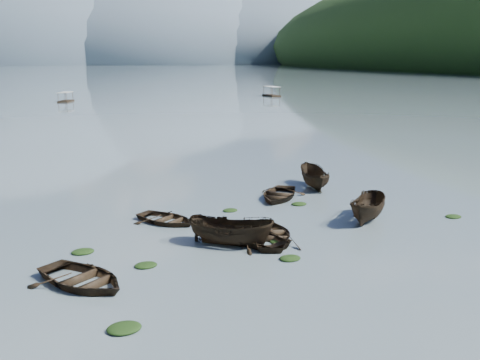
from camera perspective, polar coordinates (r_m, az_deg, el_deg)
name	(u,v)px	position (r m, az deg, el deg)	size (l,w,h in m)	color
ground_plane	(334,282)	(24.13, 9.96, -10.71)	(2400.00, 2400.00, 0.00)	slate
haze_mtn_b	(8,63)	(920.38, -23.49, 11.34)	(520.00, 520.00, 340.00)	#475666
haze_mtn_c	(138,63)	(931.46, -10.87, 12.16)	(520.00, 520.00, 260.00)	#475666
haze_mtn_d	(239,63)	(976.97, -0.15, 12.42)	(520.00, 520.00, 220.00)	#475666
rowboat_0	(82,285)	(24.54, -16.46, -10.65)	(3.38, 4.73, 0.98)	black
rowboat_1	(271,240)	(29.03, 3.38, -6.38)	(3.20, 4.48, 0.93)	black
rowboat_2	(231,245)	(28.19, -0.99, -6.96)	(1.76, 4.67, 1.80)	black
rowboat_3	(251,241)	(28.81, 1.17, -6.52)	(3.26, 4.57, 0.95)	black
rowboat_5	(368,220)	(33.23, 13.46, -4.20)	(1.73, 4.61, 1.78)	black
rowboat_6	(166,222)	(32.21, -7.87, -4.51)	(2.85, 3.99, 0.83)	black
rowboat_7	(279,198)	(37.38, 4.13, -1.96)	(3.29, 4.61, 0.95)	black
rowboat_8	(314,187)	(40.76, 7.85, -0.78)	(1.72, 4.58, 1.77)	black
weed_clump_0	(124,330)	(20.46, -12.25, -15.37)	(1.26, 1.03, 0.27)	black
weed_clump_1	(146,266)	(25.84, -10.01, -9.06)	(1.08, 0.86, 0.24)	black
weed_clump_2	(290,259)	(26.41, 5.36, -8.42)	(1.07, 0.86, 0.23)	black
weed_clump_3	(279,242)	(28.69, 4.13, -6.63)	(0.95, 0.80, 0.21)	black
weed_clump_4	(453,217)	(35.45, 21.79, -3.71)	(1.02, 0.81, 0.21)	black
weed_clump_5	(83,253)	(28.26, -16.41, -7.46)	(1.13, 0.92, 0.24)	black
weed_clump_6	(230,211)	(34.25, -1.05, -3.32)	(0.96, 0.80, 0.20)	black
weed_clump_7	(299,205)	(35.88, 6.32, -2.64)	(1.04, 0.83, 0.23)	black
pontoon_centre	(66,102)	(124.74, -18.08, 7.93)	(2.20, 5.29, 2.03)	black
pontoon_right	(272,96)	(136.02, 3.39, 8.91)	(2.54, 6.09, 2.34)	black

